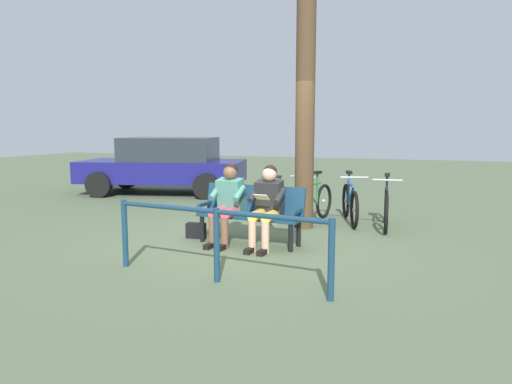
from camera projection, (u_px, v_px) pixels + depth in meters
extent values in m
plane|color=#566647|center=(244.00, 242.00, 7.30)|extent=(40.00, 40.00, 0.00)
cube|color=navy|center=(249.00, 216.00, 7.11)|extent=(1.63, 0.58, 0.05)
cube|color=navy|center=(255.00, 199.00, 7.25)|extent=(1.61, 0.28, 0.42)
cube|color=navy|center=(298.00, 211.00, 6.78)|extent=(0.10, 0.40, 0.05)
cube|color=navy|center=(205.00, 204.00, 7.40)|extent=(0.10, 0.40, 0.05)
cylinder|color=black|center=(291.00, 238.00, 6.70)|extent=(0.07, 0.07, 0.40)
cylinder|color=black|center=(202.00, 229.00, 7.28)|extent=(0.07, 0.07, 0.40)
cylinder|color=black|center=(299.00, 233.00, 7.00)|extent=(0.07, 0.07, 0.40)
cylinder|color=black|center=(213.00, 225.00, 7.59)|extent=(0.07, 0.07, 0.40)
cube|color=#262628|center=(270.00, 198.00, 6.96)|extent=(0.41, 0.34, 0.55)
sphere|color=#D8A884|center=(269.00, 174.00, 6.89)|extent=(0.21, 0.21, 0.21)
sphere|color=black|center=(270.00, 172.00, 6.92)|extent=(0.20, 0.20, 0.20)
cylinder|color=gold|center=(271.00, 216.00, 6.77)|extent=(0.19, 0.41, 0.15)
cylinder|color=#D8A884|center=(265.00, 237.00, 6.62)|extent=(0.11, 0.11, 0.45)
cube|color=black|center=(262.00, 252.00, 6.56)|extent=(0.11, 0.23, 0.07)
cylinder|color=#262628|center=(280.00, 196.00, 6.76)|extent=(0.12, 0.31, 0.23)
cylinder|color=gold|center=(258.00, 215.00, 6.85)|extent=(0.19, 0.41, 0.15)
cylinder|color=#D8A884|center=(252.00, 236.00, 6.71)|extent=(0.11, 0.11, 0.45)
cube|color=black|center=(249.00, 251.00, 6.64)|extent=(0.11, 0.23, 0.07)
cylinder|color=#262628|center=(254.00, 194.00, 6.93)|extent=(0.12, 0.31, 0.23)
cube|color=silver|center=(262.00, 197.00, 6.68)|extent=(0.21, 0.14, 0.09)
cube|color=#4C8C7A|center=(231.00, 196.00, 7.22)|extent=(0.41, 0.34, 0.55)
sphere|color=brown|center=(230.00, 173.00, 7.16)|extent=(0.21, 0.21, 0.21)
sphere|color=black|center=(231.00, 170.00, 7.18)|extent=(0.20, 0.20, 0.20)
cylinder|color=#D84C59|center=(231.00, 213.00, 7.03)|extent=(0.19, 0.41, 0.15)
cylinder|color=brown|center=(225.00, 233.00, 6.89)|extent=(0.11, 0.11, 0.45)
cube|color=black|center=(221.00, 247.00, 6.82)|extent=(0.11, 0.23, 0.07)
cylinder|color=#4C8C7A|center=(239.00, 194.00, 7.02)|extent=(0.12, 0.31, 0.23)
cylinder|color=#D84C59|center=(219.00, 212.00, 7.11)|extent=(0.19, 0.41, 0.15)
cylinder|color=brown|center=(213.00, 232.00, 6.97)|extent=(0.11, 0.11, 0.45)
cube|color=black|center=(209.00, 246.00, 6.90)|extent=(0.11, 0.23, 0.07)
cylinder|color=#4C8C7A|center=(215.00, 192.00, 7.19)|extent=(0.12, 0.31, 0.23)
cube|color=black|center=(196.00, 231.00, 7.54)|extent=(0.31, 0.17, 0.24)
cylinder|color=#4C3823|center=(305.00, 110.00, 8.07)|extent=(0.33, 0.33, 4.07)
cylinder|color=slate|center=(272.00, 200.00, 8.64)|extent=(0.34, 0.34, 0.85)
cylinder|color=black|center=(272.00, 176.00, 8.58)|extent=(0.36, 0.36, 0.03)
torus|color=black|center=(386.00, 214.00, 7.79)|extent=(0.11, 0.66, 0.66)
cylinder|color=silver|center=(386.00, 214.00, 7.79)|extent=(0.05, 0.06, 0.06)
torus|color=black|center=(386.00, 204.00, 8.77)|extent=(0.11, 0.66, 0.66)
cylinder|color=silver|center=(386.00, 204.00, 8.77)|extent=(0.05, 0.06, 0.06)
cylinder|color=black|center=(387.00, 187.00, 8.23)|extent=(0.09, 0.63, 0.04)
cylinder|color=black|center=(387.00, 199.00, 8.18)|extent=(0.08, 0.60, 0.43)
cylinder|color=black|center=(387.00, 191.00, 8.42)|extent=(0.04, 0.04, 0.55)
cube|color=black|center=(387.00, 175.00, 8.38)|extent=(0.11, 0.23, 0.05)
cylinder|color=#B2B2B7|center=(387.00, 180.00, 7.82)|extent=(0.48, 0.07, 0.03)
torus|color=black|center=(354.00, 210.00, 8.21)|extent=(0.25, 0.65, 0.66)
cylinder|color=silver|center=(354.00, 210.00, 8.21)|extent=(0.07, 0.07, 0.06)
torus|color=black|center=(346.00, 201.00, 9.22)|extent=(0.25, 0.65, 0.66)
cylinder|color=silver|center=(346.00, 201.00, 9.22)|extent=(0.07, 0.07, 0.06)
cylinder|color=#1E519E|center=(350.00, 184.00, 8.66)|extent=(0.22, 0.62, 0.04)
cylinder|color=#1E519E|center=(351.00, 196.00, 8.61)|extent=(0.21, 0.58, 0.43)
cylinder|color=#1E519E|center=(349.00, 187.00, 8.85)|extent=(0.04, 0.04, 0.55)
cube|color=black|center=(349.00, 172.00, 8.82)|extent=(0.15, 0.24, 0.05)
cylinder|color=#B2B2B7|center=(354.00, 177.00, 8.23)|extent=(0.47, 0.17, 0.03)
torus|color=black|center=(300.00, 209.00, 8.30)|extent=(0.20, 0.66, 0.66)
cylinder|color=silver|center=(300.00, 209.00, 8.30)|extent=(0.06, 0.07, 0.06)
torus|color=black|center=(324.00, 201.00, 9.16)|extent=(0.20, 0.66, 0.66)
cylinder|color=silver|center=(324.00, 201.00, 9.16)|extent=(0.06, 0.07, 0.06)
cylinder|color=#337238|center=(313.00, 184.00, 8.67)|extent=(0.17, 0.63, 0.04)
cylinder|color=#337238|center=(311.00, 196.00, 8.63)|extent=(0.17, 0.59, 0.43)
cylinder|color=#337238|center=(317.00, 187.00, 8.84)|extent=(0.04, 0.04, 0.55)
cube|color=black|center=(317.00, 172.00, 8.80)|extent=(0.13, 0.23, 0.05)
cylinder|color=#B2B2B7|center=(303.00, 177.00, 8.31)|extent=(0.48, 0.13, 0.03)
cylinder|color=navy|center=(331.00, 260.00, 4.78)|extent=(0.07, 0.07, 0.85)
cylinder|color=navy|center=(217.00, 245.00, 5.37)|extent=(0.07, 0.07, 0.85)
cylinder|color=navy|center=(125.00, 233.00, 5.97)|extent=(0.07, 0.07, 0.85)
cylinder|color=navy|center=(216.00, 212.00, 5.32)|extent=(2.67, 0.40, 0.06)
cube|color=navy|center=(163.00, 171.00, 12.52)|extent=(4.49, 2.65, 0.55)
cube|color=#262D33|center=(170.00, 149.00, 12.42)|extent=(2.61, 2.11, 0.60)
cylinder|color=black|center=(99.00, 185.00, 11.84)|extent=(0.67, 0.35, 0.64)
cylinder|color=black|center=(127.00, 177.00, 13.61)|extent=(0.67, 0.35, 0.64)
cylinder|color=black|center=(206.00, 186.00, 11.51)|extent=(0.67, 0.35, 0.64)
cylinder|color=black|center=(221.00, 178.00, 13.28)|extent=(0.67, 0.35, 0.64)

